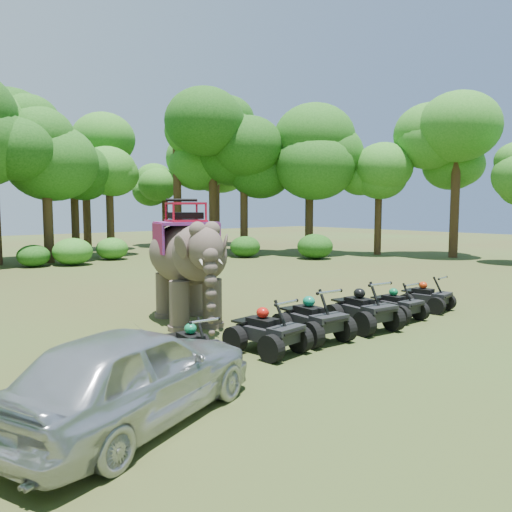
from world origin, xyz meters
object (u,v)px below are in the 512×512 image
(atv_4, at_px, (397,300))
(atv_5, at_px, (427,293))
(parked_car, at_px, (133,374))
(atv_3, at_px, (363,304))
(elephant, at_px, (187,261))
(atv_0, at_px, (194,341))
(atv_1, at_px, (268,325))
(atv_2, at_px, (313,313))

(atv_4, relative_size, atv_5, 1.00)
(parked_car, bearing_deg, atv_3, -100.30)
(elephant, distance_m, atv_0, 4.47)
(parked_car, relative_size, atv_0, 3.01)
(atv_1, relative_size, atv_3, 0.93)
(elephant, height_order, atv_0, elephant)
(atv_3, relative_size, atv_4, 1.20)
(parked_car, xyz_separation_m, atv_3, (7.65, 1.60, -0.10))
(atv_2, height_order, atv_4, atv_2)
(elephant, xyz_separation_m, parked_car, (-4.36, -5.45, -1.01))
(elephant, xyz_separation_m, atv_3, (3.29, -3.85, -1.11))
(atv_1, bearing_deg, atv_0, 168.34)
(atv_1, relative_size, atv_2, 0.95)
(atv_1, xyz_separation_m, atv_4, (5.28, 0.13, -0.07))
(parked_car, distance_m, atv_2, 6.00)
(atv_0, relative_size, atv_3, 0.83)
(elephant, height_order, parked_car, elephant)
(elephant, bearing_deg, parked_car, -111.92)
(atv_2, bearing_deg, atv_3, 1.10)
(atv_4, distance_m, atv_5, 1.90)
(parked_car, bearing_deg, atv_2, -95.60)
(parked_car, relative_size, atv_5, 2.98)
(atv_1, bearing_deg, parked_car, -166.43)
(elephant, height_order, atv_2, elephant)
(elephant, relative_size, atv_0, 2.79)
(atv_3, bearing_deg, atv_2, -176.24)
(parked_car, xyz_separation_m, atv_4, (9.41, 1.72, -0.22))
(atv_2, distance_m, atv_5, 5.54)
(elephant, distance_m, atv_3, 5.18)
(parked_car, relative_size, atv_4, 2.99)
(atv_3, xyz_separation_m, atv_5, (3.65, 0.29, -0.11))
(parked_car, relative_size, atv_2, 2.53)
(elephant, distance_m, atv_1, 4.04)
(atv_2, height_order, atv_3, atv_3)
(atv_1, relative_size, atv_5, 1.12)
(atv_3, xyz_separation_m, atv_4, (1.76, 0.13, -0.12))
(atv_0, relative_size, atv_1, 0.88)
(atv_0, distance_m, atv_5, 9.10)
(elephant, relative_size, atv_1, 2.47)
(parked_car, height_order, atv_3, parked_car)
(atv_0, bearing_deg, atv_1, 0.62)
(elephant, bearing_deg, atv_5, -10.46)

